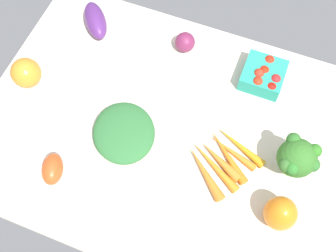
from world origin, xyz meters
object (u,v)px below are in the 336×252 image
at_px(heirloom_tomato_orange, 25,73).
at_px(berry_basket, 263,75).
at_px(leafy_greens_clump, 124,133).
at_px(red_onion_center, 185,42).
at_px(broccoli_head, 297,158).
at_px(carrot_bunch, 221,160).
at_px(eggplant, 95,20).
at_px(roma_tomato, 52,169).
at_px(bell_pepper_orange, 280,213).

bearing_deg(heirloom_tomato_orange, berry_basket, 21.54).
height_order(leafy_greens_clump, red_onion_center, red_onion_center).
relative_size(broccoli_head, carrot_bunch, 0.61).
xyz_separation_m(carrot_bunch, berry_basket, (0.03, 0.29, 0.02)).
xyz_separation_m(eggplant, berry_basket, (0.54, -0.01, -0.00)).
distance_m(roma_tomato, red_onion_center, 0.53).
relative_size(broccoli_head, berry_basket, 1.11).
xyz_separation_m(leafy_greens_clump, heirloom_tomato_orange, (-0.33, 0.06, 0.02)).
bearing_deg(leafy_greens_clump, carrot_bunch, 5.18).
relative_size(bell_pepper_orange, red_onion_center, 1.68).
height_order(broccoli_head, berry_basket, broccoli_head).
bearing_deg(berry_basket, red_onion_center, 173.49).
xyz_separation_m(leafy_greens_clump, roma_tomato, (-0.13, -0.16, 0.00)).
height_order(carrot_bunch, eggplant, eggplant).
bearing_deg(red_onion_center, leafy_greens_clump, -98.41).
xyz_separation_m(broccoli_head, eggplant, (-0.68, 0.25, -0.05)).
height_order(bell_pepper_orange, eggplant, bell_pepper_orange).
bearing_deg(broccoli_head, eggplant, 160.03).
bearing_deg(leafy_greens_clump, eggplant, 126.79).
distance_m(red_onion_center, berry_basket, 0.25).
height_order(bell_pepper_orange, red_onion_center, bell_pepper_orange).
bearing_deg(berry_basket, carrot_bunch, -96.32).
distance_m(roma_tomato, carrot_bunch, 0.44).
bearing_deg(berry_basket, broccoli_head, -59.50).
distance_m(leafy_greens_clump, heirloom_tomato_orange, 0.34).
bearing_deg(berry_basket, bell_pepper_orange, -69.35).
bearing_deg(roma_tomato, heirloom_tomato_orange, -158.17).
height_order(leafy_greens_clump, heirloom_tomato_orange, heirloom_tomato_orange).
bearing_deg(leafy_greens_clump, red_onion_center, 81.59).
relative_size(heirloom_tomato_orange, eggplant, 0.60).
relative_size(heirloom_tomato_orange, roma_tomato, 1.01).
bearing_deg(roma_tomato, bell_pepper_orange, 78.88).
height_order(broccoli_head, bell_pepper_orange, broccoli_head).
bearing_deg(roma_tomato, leafy_greens_clump, 121.64).
distance_m(roma_tomato, eggplant, 0.49).
height_order(roma_tomato, broccoli_head, broccoli_head).
xyz_separation_m(broccoli_head, berry_basket, (-0.14, 0.24, -0.05)).
height_order(roma_tomato, red_onion_center, red_onion_center).
relative_size(roma_tomato, broccoli_head, 0.65).
bearing_deg(leafy_greens_clump, berry_basket, 45.86).
height_order(leafy_greens_clump, carrot_bunch, leafy_greens_clump).
bearing_deg(carrot_bunch, eggplant, 150.06).
bearing_deg(broccoli_head, berry_basket, 120.50).
bearing_deg(leafy_greens_clump, heirloom_tomato_orange, 169.65).
height_order(eggplant, red_onion_center, eggplant).
height_order(roma_tomato, eggplant, eggplant).
bearing_deg(broccoli_head, carrot_bunch, -165.76).
bearing_deg(bell_pepper_orange, leafy_greens_clump, 170.92).
bearing_deg(leafy_greens_clump, roma_tomato, -128.03).
bearing_deg(roma_tomato, broccoli_head, 91.81).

